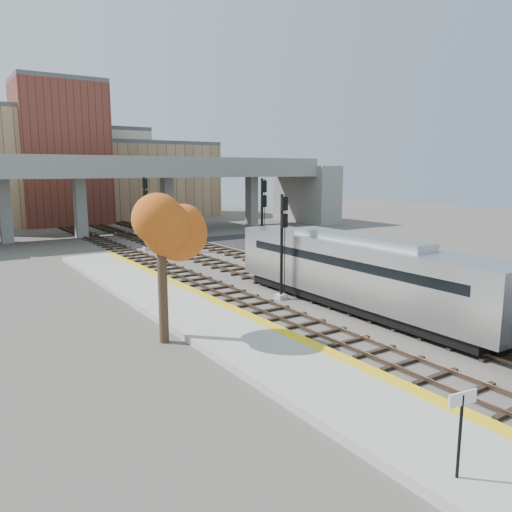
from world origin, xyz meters
TOP-DOWN VIEW (x-y plane):
  - ground at (0.00, 0.00)m, footprint 160.00×160.00m
  - platform at (-7.25, 0.00)m, footprint 4.50×60.00m
  - yellow_strip at (-5.35, 0.00)m, footprint 0.70×60.00m
  - tracks at (0.93, 12.50)m, footprint 10.70×95.00m
  - overpass at (4.92, 45.00)m, footprint 54.00×12.00m
  - buildings_far at (1.26, 66.57)m, footprint 43.00×21.00m
  - parking_lot at (14.00, 28.00)m, footprint 14.00×18.00m
  - locomotive at (1.00, 4.51)m, footprint 3.02×19.05m
  - signal_mast_near at (-1.10, 8.78)m, footprint 0.60×0.64m
  - signal_mast_mid at (3.00, 17.03)m, footprint 0.60×0.64m
  - signal_mast_far at (-1.10, 31.61)m, footprint 0.60×0.64m
  - station_sign at (-8.53, -8.76)m, footprint 0.90×0.17m
  - tree at (-10.31, 5.44)m, footprint 3.60×3.60m
  - car_a at (10.67, 26.38)m, footprint 2.35×3.76m
  - car_b at (15.71, 28.01)m, footprint 1.49×3.36m
  - car_c at (15.24, 33.36)m, footprint 3.09×4.72m

SIDE VIEW (x-z plane):
  - ground at x=0.00m, z-range 0.00..0.00m
  - parking_lot at x=14.00m, z-range 0.00..0.04m
  - tracks at x=0.93m, z-range -0.05..0.20m
  - platform at x=-7.25m, z-range 0.00..0.35m
  - yellow_strip at x=-5.35m, z-range 0.35..0.36m
  - car_b at x=15.71m, z-range 0.04..1.11m
  - car_a at x=10.67m, z-range 0.04..1.23m
  - car_c at x=15.24m, z-range 0.04..1.31m
  - station_sign at x=-8.53m, z-range 0.84..3.12m
  - locomotive at x=1.00m, z-range 0.23..4.33m
  - signal_mast_near at x=-1.10m, z-range -0.14..6.34m
  - signal_mast_far at x=-1.10m, z-range 0.01..7.23m
  - signal_mast_mid at x=3.00m, z-range 0.02..7.30m
  - tree at x=-10.31m, z-range 1.79..9.21m
  - overpass at x=4.92m, z-range 1.06..10.56m
  - buildings_far at x=1.26m, z-range -2.42..18.18m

